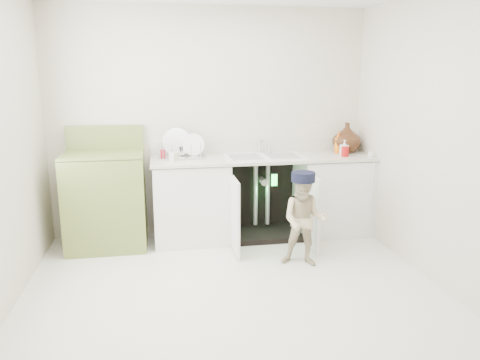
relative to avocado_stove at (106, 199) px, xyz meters
name	(u,v)px	position (x,y,z in m)	size (l,w,h in m)	color
ground	(232,285)	(1.14, -1.18, -0.51)	(3.50, 3.50, 0.00)	beige
room_shell	(231,142)	(1.14, -1.18, 0.74)	(6.00, 5.50, 1.26)	beige
counter_run	(266,194)	(1.72, 0.03, -0.04)	(2.44, 1.02, 1.24)	silver
avocado_stove	(106,199)	(0.00, 0.00, 0.00)	(0.80, 0.65, 1.25)	olive
repair_worker	(304,219)	(1.88, -0.85, -0.06)	(0.52, 0.77, 0.90)	#CAB891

